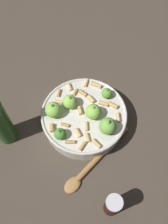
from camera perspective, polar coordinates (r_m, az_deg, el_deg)
ground_plane at (r=0.76m, az=0.00°, el=-2.47°), size 2.40×2.40×0.00m
cooking_pan at (r=0.72m, az=-0.04°, el=-1.20°), size 0.25×0.25×0.12m
pepper_shaker at (r=0.64m, az=6.66°, el=-20.86°), size 0.04×0.04×0.10m
wooden_spoon at (r=0.70m, az=2.43°, el=-11.51°), size 0.26×0.06×0.02m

